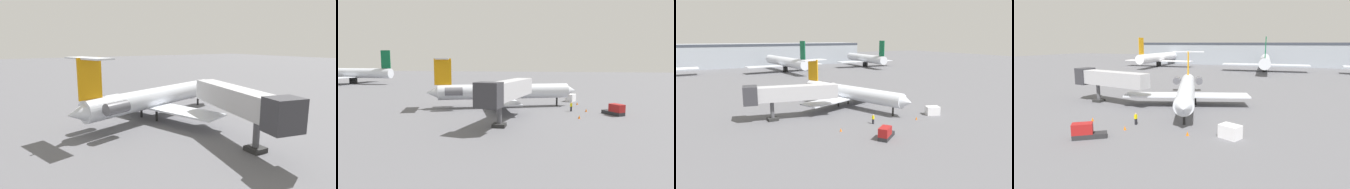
% 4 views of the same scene
% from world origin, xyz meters
% --- Properties ---
extents(ground_plane, '(400.00, 400.00, 0.10)m').
position_xyz_m(ground_plane, '(0.00, 0.00, -0.05)').
color(ground_plane, '#5B5B60').
extents(regional_jet, '(22.71, 28.94, 9.56)m').
position_xyz_m(regional_jet, '(2.96, 0.68, 3.17)').
color(regional_jet, silver).
rests_on(regional_jet, ground_plane).
extents(jet_bridge, '(17.02, 5.98, 6.44)m').
position_xyz_m(jet_bridge, '(-11.80, -2.88, 4.75)').
color(jet_bridge, '#ADADB2').
rests_on(jet_bridge, ground_plane).
extents(ground_crew_marshaller, '(0.28, 0.41, 1.69)m').
position_xyz_m(ground_crew_marshaller, '(0.49, -12.86, 0.86)').
color(ground_crew_marshaller, black).
rests_on(ground_crew_marshaller, ground_plane).
extents(baggage_tug_lead, '(4.07, 3.47, 1.90)m').
position_xyz_m(baggage_tug_lead, '(-2.15, -19.98, 0.84)').
color(baggage_tug_lead, '#262628').
rests_on(baggage_tug_lead, ground_plane).
extents(cargo_container_uld, '(2.96, 2.54, 1.64)m').
position_xyz_m(cargo_container_uld, '(13.97, -13.40, 0.82)').
color(cargo_container_uld, silver).
rests_on(cargo_container_uld, ground_plane).
extents(traffic_cone_near, '(0.36, 0.36, 0.55)m').
position_xyz_m(traffic_cone_near, '(8.89, -14.51, 0.28)').
color(traffic_cone_near, orange).
rests_on(traffic_cone_near, ground_plane).
extents(traffic_cone_mid, '(0.36, 0.36, 0.55)m').
position_xyz_m(traffic_cone_mid, '(-6.35, -13.78, 0.28)').
color(traffic_cone_mid, orange).
rests_on(traffic_cone_mid, ground_plane).
extents(traffic_cone_far, '(0.36, 0.36, 0.55)m').
position_xyz_m(traffic_cone_far, '(0.40, -15.51, 0.28)').
color(traffic_cone_far, orange).
rests_on(traffic_cone_far, ground_plane).
extents(terminal_building, '(124.22, 21.75, 11.51)m').
position_xyz_m(terminal_building, '(0.00, 105.11, 5.77)').
color(terminal_building, '#8C939E').
rests_on(terminal_building, ground_plane).
extents(parked_airliner_west_mid, '(33.65, 39.78, 13.38)m').
position_xyz_m(parked_airliner_west_mid, '(10.32, 68.78, 4.29)').
color(parked_airliner_west_mid, silver).
rests_on(parked_airliner_west_mid, ground_plane).
extents(parked_airliner_centre, '(29.38, 34.77, 13.25)m').
position_xyz_m(parked_airliner_centre, '(52.48, 70.27, 4.22)').
color(parked_airliner_centre, silver).
rests_on(parked_airliner_centre, ground_plane).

